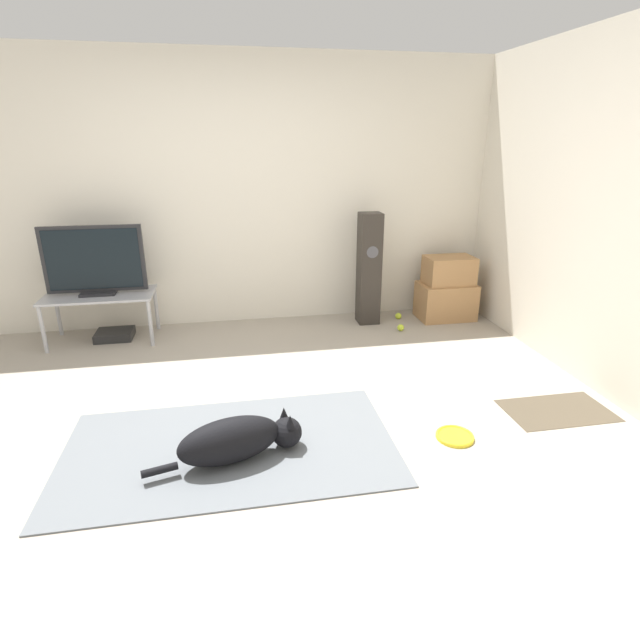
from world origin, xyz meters
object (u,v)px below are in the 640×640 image
Objects in this scene: cardboard_box_lower at (446,301)px; cardboard_box_upper at (449,270)px; tv_stand at (100,300)px; tennis_ball_near_speaker at (398,316)px; game_console at (115,335)px; frisbee at (455,436)px; floor_speaker at (369,269)px; tennis_ball_by_boxes at (401,328)px; dog at (238,439)px; tv at (94,261)px.

cardboard_box_upper is (0.01, 0.01, 0.33)m from cardboard_box_lower.
tv_stand is 14.52× the size of tennis_ball_near_speaker.
frisbee is at bearing -41.48° from game_console.
floor_speaker reaches higher than tennis_ball_near_speaker.
cardboard_box_upper reaches higher than tennis_ball_by_boxes.
dog is 0.96× the size of tv_stand.
cardboard_box_upper is 0.85m from floor_speaker.
cardboard_box_lower is 8.60× the size of tennis_ball_near_speaker.
cardboard_box_upper is 1.45× the size of game_console.
tv_stand is (-2.52, 2.13, 0.39)m from frisbee.
tv_stand is 14.52× the size of tennis_ball_by_boxes.
tennis_ball_by_boxes is 2.75m from game_console.
floor_speaker is 0.63m from tennis_ball_near_speaker.
cardboard_box_lower is 0.66m from tennis_ball_by_boxes.
tennis_ball_near_speaker is at bearing 1.22° from tv_stand.
game_console reaches higher than tennis_ball_by_boxes.
cardboard_box_upper is at bearing 29.31° from cardboard_box_lower.
floor_speaker is at bearing 128.95° from tennis_ball_by_boxes.
frisbee is 1.88m from tennis_ball_by_boxes.
dog is 2.44m from tv_stand.
cardboard_box_lower is 3.32m from game_console.
cardboard_box_upper reaches higher than frisbee.
cardboard_box_lower is at bearing -6.27° from tennis_ball_near_speaker.
dog is 1.35m from frisbee.
tv_stand reaches higher than tennis_ball_near_speaker.
dog is at bearing -136.17° from cardboard_box_upper.
tv_stand is (-2.55, -0.04, -0.16)m from floor_speaker.
frisbee is 3.32m from tv_stand.
frisbee is at bearing -40.29° from tv.
tennis_ball_near_speaker is at bearing 74.94° from tennis_ball_by_boxes.
frisbee is 2.32m from cardboard_box_lower.
dog is 0.82× the size of floor_speaker.
cardboard_box_upper is 0.44× the size of floor_speaker.
tennis_ball_by_boxes reaches higher than frisbee.
floor_speaker is 1.29× the size of tv.
tv_stand is 1.11× the size of tv.
tv is (-3.40, -0.01, 0.24)m from cardboard_box_upper.
dog is at bearing -122.53° from floor_speaker.
cardboard_box_lower is at bearing 67.94° from frisbee.
tv reaches higher than dog.
dog is at bearing -131.45° from tennis_ball_by_boxes.
cardboard_box_upper is 3.40m from tv_stand.
tennis_ball_near_speaker is at bearing 3.57° from floor_speaker.
cardboard_box_lower is at bearing -2.23° from floor_speaker.
tv_stand reaches higher than tennis_ball_by_boxes.
frisbee is 2.37m from cardboard_box_upper.
cardboard_box_lower is 0.66× the size of tv.
dog is 1.89× the size of cardboard_box_upper.
tv is (-2.52, 2.14, 0.74)m from frisbee.
dog is at bearing -62.91° from game_console.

